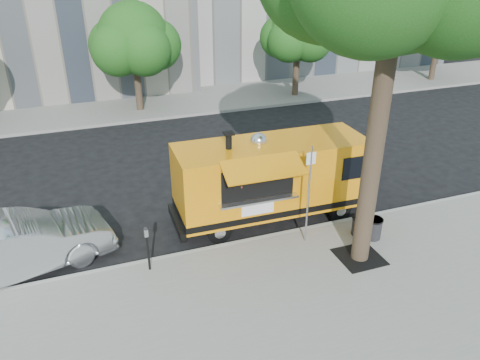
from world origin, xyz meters
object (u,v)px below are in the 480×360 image
Objects in this scene: far_tree_d at (442,20)px; trash_bin_right at (373,228)px; sedan at (18,245)px; far_tree_b at (133,38)px; far_tree_c at (298,32)px; sign_post at (309,190)px; parking_meter at (147,243)px; food_truck at (270,178)px; trash_bin_left at (359,225)px.

far_tree_d is 8.81× the size of trash_bin_right.
far_tree_b is at bearing -36.29° from sedan.
sign_post is (-6.45, -13.95, -1.87)m from far_tree_c.
parking_meter is 2.08× the size of trash_bin_right.
far_tree_b is 12.86m from food_truck.
far_tree_b is 15.45m from trash_bin_left.
sign_post reaches higher than trash_bin_right.
sign_post is 4.64m from parking_meter.
far_tree_d is 1.16× the size of sedan.
food_truck is at bearing 20.94° from parking_meter.
trash_bin_right is at bearing -116.05° from sedan.
far_tree_d is at bearing 45.35° from trash_bin_right.
sign_post is (-16.45, -14.15, -2.04)m from far_tree_d.
far_tree_b is at bearing 81.90° from parking_meter.
parking_meter is 4.49m from food_truck.
far_tree_b reaches higher than parking_meter.
far_tree_d reaches higher than food_truck.
far_tree_c is at bearing 65.19° from sign_post.
sedan reaches higher than parking_meter.
trash_bin_right is (6.50, -0.73, -0.49)m from parking_meter.
far_tree_d is 0.89× the size of food_truck.
trash_bin_right is at bearing -47.72° from trash_bin_left.
parking_meter reaches higher than trash_bin_right.
far_tree_d is at bearing 1.15° from far_tree_c.
sign_post is at bearing -79.85° from far_tree_b.
far_tree_d reaches higher than sedan.
trash_bin_left is (1.68, -0.22, -1.39)m from sign_post.
trash_bin_left is at bearing -73.73° from far_tree_b.
far_tree_c is 15.48m from sign_post.
food_truck is 11.06× the size of trash_bin_left.
sedan is at bearing 157.20° from parking_meter.
far_tree_d reaches higher than trash_bin_left.
far_tree_b is 1.13× the size of sedan.
sedan is at bearing -176.86° from food_truck.
sign_post is (2.55, -14.25, -1.98)m from far_tree_b.
far_tree_c is 8.13× the size of trash_bin_right.
far_tree_c is 9.12× the size of trash_bin_left.
far_tree_b is 9.01m from far_tree_c.
far_tree_c is 19.08m from sedan.
trash_bin_right is (-14.50, -14.68, -3.40)m from far_tree_d.
far_tree_c reaches higher than trash_bin_left.
far_tree_b reaches higher than trash_bin_right.
far_tree_d reaches higher than far_tree_c.
food_truck is 3.43m from trash_bin_right.
far_tree_c reaches higher than sign_post.
trash_bin_right is (2.33, -2.32, -0.96)m from food_truck.
parking_meter is at bearing 173.62° from trash_bin_right.
trash_bin_left is (2.06, -2.02, -0.99)m from food_truck.
sign_post is at bearing -2.52° from parking_meter.
far_tree_d is 25.38m from parking_meter.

